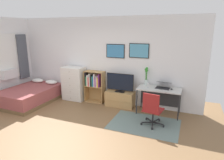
{
  "coord_description": "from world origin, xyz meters",
  "views": [
    {
      "loc": [
        2.63,
        -3.21,
        2.31
      ],
      "look_at": [
        0.69,
        1.5,
        1.0
      ],
      "focal_mm": 31.45,
      "sensor_mm": 36.0,
      "label": 1
    }
  ],
  "objects_px": {
    "office_chair": "(152,109)",
    "dresser": "(74,83)",
    "tv_stand": "(120,99)",
    "wine_glass": "(148,83)",
    "bookshelf": "(94,83)",
    "television": "(120,83)",
    "bamboo_vase": "(146,75)",
    "laptop": "(163,85)",
    "bed": "(31,95)",
    "computer_mouse": "(172,89)",
    "desk": "(160,92)"
  },
  "relations": [
    {
      "from": "office_chair",
      "to": "laptop",
      "type": "bearing_deg",
      "value": 92.3
    },
    {
      "from": "bed",
      "to": "office_chair",
      "type": "distance_m",
      "value": 4.02
    },
    {
      "from": "dresser",
      "to": "desk",
      "type": "relative_size",
      "value": 0.95
    },
    {
      "from": "dresser",
      "to": "desk",
      "type": "bearing_deg",
      "value": -0.14
    },
    {
      "from": "bookshelf",
      "to": "bed",
      "type": "bearing_deg",
      "value": -157.4
    },
    {
      "from": "bed",
      "to": "wine_glass",
      "type": "relative_size",
      "value": 10.64
    },
    {
      "from": "bookshelf",
      "to": "tv_stand",
      "type": "bearing_deg",
      "value": -2.66
    },
    {
      "from": "bookshelf",
      "to": "office_chair",
      "type": "bearing_deg",
      "value": -25.06
    },
    {
      "from": "dresser",
      "to": "office_chair",
      "type": "relative_size",
      "value": 1.3
    },
    {
      "from": "bookshelf",
      "to": "tv_stand",
      "type": "relative_size",
      "value": 1.18
    },
    {
      "from": "tv_stand",
      "to": "laptop",
      "type": "relative_size",
      "value": 2.0
    },
    {
      "from": "office_chair",
      "to": "wine_glass",
      "type": "bearing_deg",
      "value": 119.48
    },
    {
      "from": "bookshelf",
      "to": "wine_glass",
      "type": "xyz_separation_m",
      "value": [
        1.8,
        -0.2,
        0.25
      ]
    },
    {
      "from": "tv_stand",
      "to": "television",
      "type": "relative_size",
      "value": 1.03
    },
    {
      "from": "office_chair",
      "to": "dresser",
      "type": "bearing_deg",
      "value": 170.81
    },
    {
      "from": "bed",
      "to": "computer_mouse",
      "type": "height_order",
      "value": "computer_mouse"
    },
    {
      "from": "laptop",
      "to": "wine_glass",
      "type": "bearing_deg",
      "value": -152.12
    },
    {
      "from": "dresser",
      "to": "wine_glass",
      "type": "relative_size",
      "value": 6.21
    },
    {
      "from": "bamboo_vase",
      "to": "wine_glass",
      "type": "relative_size",
      "value": 2.93
    },
    {
      "from": "tv_stand",
      "to": "wine_glass",
      "type": "height_order",
      "value": "wine_glass"
    },
    {
      "from": "bed",
      "to": "tv_stand",
      "type": "relative_size",
      "value": 2.19
    },
    {
      "from": "bookshelf",
      "to": "wine_glass",
      "type": "relative_size",
      "value": 5.7
    },
    {
      "from": "tv_stand",
      "to": "bamboo_vase",
      "type": "distance_m",
      "value": 1.11
    },
    {
      "from": "dresser",
      "to": "bamboo_vase",
      "type": "relative_size",
      "value": 2.12
    },
    {
      "from": "office_chair",
      "to": "laptop",
      "type": "xyz_separation_m",
      "value": [
        0.11,
        0.95,
        0.35
      ]
    },
    {
      "from": "computer_mouse",
      "to": "television",
      "type": "bearing_deg",
      "value": 176.97
    },
    {
      "from": "bookshelf",
      "to": "laptop",
      "type": "bearing_deg",
      "value": -0.79
    },
    {
      "from": "office_chair",
      "to": "bamboo_vase",
      "type": "distance_m",
      "value": 1.24
    },
    {
      "from": "dresser",
      "to": "television",
      "type": "distance_m",
      "value": 1.66
    },
    {
      "from": "tv_stand",
      "to": "office_chair",
      "type": "height_order",
      "value": "office_chair"
    },
    {
      "from": "dresser",
      "to": "office_chair",
      "type": "distance_m",
      "value": 2.96
    },
    {
      "from": "laptop",
      "to": "computer_mouse",
      "type": "height_order",
      "value": "laptop"
    },
    {
      "from": "bed",
      "to": "office_chair",
      "type": "height_order",
      "value": "office_chair"
    },
    {
      "from": "office_chair",
      "to": "bookshelf",
      "type": "bearing_deg",
      "value": 163.81
    },
    {
      "from": "bookshelf",
      "to": "computer_mouse",
      "type": "xyz_separation_m",
      "value": [
        2.43,
        -0.14,
        0.13
      ]
    },
    {
      "from": "laptop",
      "to": "computer_mouse",
      "type": "distance_m",
      "value": 0.27
    },
    {
      "from": "television",
      "to": "wine_glass",
      "type": "xyz_separation_m",
      "value": [
        0.87,
        -0.14,
        0.12
      ]
    },
    {
      "from": "television",
      "to": "wine_glass",
      "type": "bearing_deg",
      "value": -8.9
    },
    {
      "from": "bed",
      "to": "office_chair",
      "type": "xyz_separation_m",
      "value": [
        4.01,
        -0.18,
        0.22
      ]
    },
    {
      "from": "desk",
      "to": "wine_glass",
      "type": "xyz_separation_m",
      "value": [
        -0.31,
        -0.14,
        0.27
      ]
    },
    {
      "from": "tv_stand",
      "to": "bed",
      "type": "bearing_deg",
      "value": -165.09
    },
    {
      "from": "tv_stand",
      "to": "television",
      "type": "height_order",
      "value": "television"
    },
    {
      "from": "tv_stand",
      "to": "bookshelf",
      "type": "bearing_deg",
      "value": 177.34
    },
    {
      "from": "wine_glass",
      "to": "television",
      "type": "bearing_deg",
      "value": 171.1
    },
    {
      "from": "dresser",
      "to": "computer_mouse",
      "type": "height_order",
      "value": "dresser"
    },
    {
      "from": "bookshelf",
      "to": "television",
      "type": "bearing_deg",
      "value": -4.04
    },
    {
      "from": "television",
      "to": "computer_mouse",
      "type": "relative_size",
      "value": 8.14
    },
    {
      "from": "office_chair",
      "to": "wine_glass",
      "type": "xyz_separation_m",
      "value": [
        -0.29,
        0.77,
        0.42
      ]
    },
    {
      "from": "dresser",
      "to": "desk",
      "type": "height_order",
      "value": "dresser"
    },
    {
      "from": "television",
      "to": "desk",
      "type": "relative_size",
      "value": 0.72
    }
  ]
}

